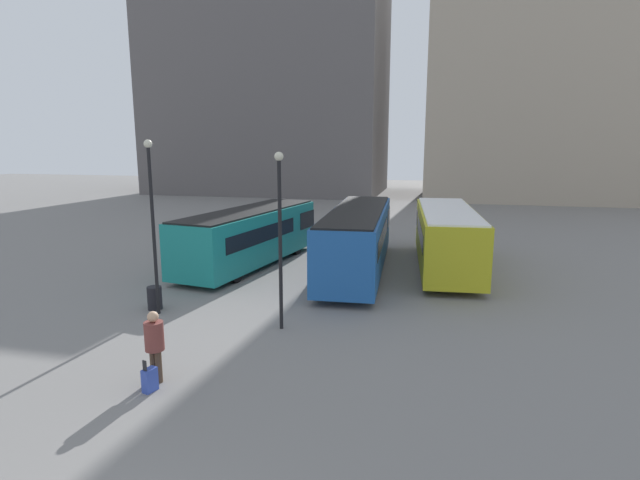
# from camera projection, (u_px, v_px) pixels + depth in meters

# --- Properties ---
(building_block_left) EXTENTS (27.58, 15.92, 24.29)m
(building_block_left) POSITION_uv_depth(u_px,v_px,m) (270.00, 92.00, 61.14)
(building_block_left) COLOR #5B5656
(building_block_left) RESTS_ON ground_plane
(bus_0) EXTENTS (4.18, 10.27, 2.76)m
(bus_0) POSITION_uv_depth(u_px,v_px,m) (250.00, 235.00, 24.71)
(bus_0) COLOR #19847F
(bus_0) RESTS_ON ground_plane
(bus_1) EXTENTS (3.13, 11.63, 2.97)m
(bus_1) POSITION_uv_depth(u_px,v_px,m) (358.00, 237.00, 23.42)
(bus_1) COLOR #1E56A3
(bus_1) RESTS_ON ground_plane
(bus_2) EXTENTS (3.31, 10.08, 2.90)m
(bus_2) POSITION_uv_depth(u_px,v_px,m) (446.00, 236.00, 23.88)
(bus_2) COLOR gold
(bus_2) RESTS_ON ground_plane
(traveler) EXTENTS (0.59, 0.59, 1.86)m
(traveler) POSITION_uv_depth(u_px,v_px,m) (154.00, 340.00, 12.45)
(traveler) COLOR #4C3828
(traveler) RESTS_ON ground_plane
(suitcase) EXTENTS (0.30, 0.40, 0.85)m
(suitcase) POSITION_uv_depth(u_px,v_px,m) (150.00, 380.00, 12.10)
(suitcase) COLOR #334CB2
(suitcase) RESTS_ON ground_plane
(lamp_post_0) EXTENTS (0.28, 0.28, 5.69)m
(lamp_post_0) POSITION_uv_depth(u_px,v_px,m) (280.00, 227.00, 15.65)
(lamp_post_0) COLOR black
(lamp_post_0) RESTS_ON ground_plane
(lamp_post_1) EXTENTS (0.28, 0.28, 6.07)m
(lamp_post_1) POSITION_uv_depth(u_px,v_px,m) (152.00, 215.00, 17.05)
(lamp_post_1) COLOR black
(lamp_post_1) RESTS_ON ground_plane
(trash_bin) EXTENTS (0.52, 0.52, 0.85)m
(trash_bin) POSITION_uv_depth(u_px,v_px,m) (155.00, 298.00, 18.09)
(trash_bin) COLOR black
(trash_bin) RESTS_ON ground_plane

